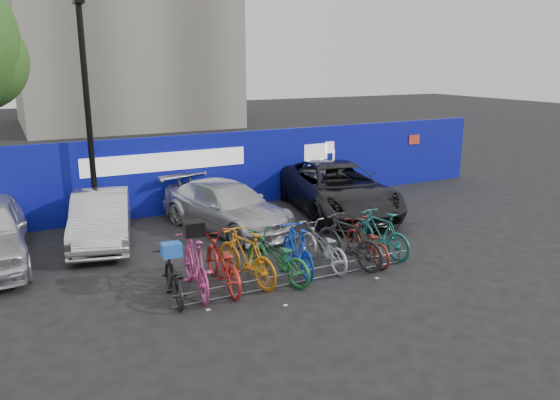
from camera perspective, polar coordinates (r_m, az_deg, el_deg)
ground at (r=12.21m, az=0.86°, el=-7.72°), size 100.00×100.00×0.00m
hoarding at (r=17.19m, az=-8.53°, el=2.86°), size 22.00×0.18×2.40m
lamppost at (r=15.59m, az=-19.44°, el=8.72°), size 0.25×0.50×6.11m
bike_rack at (r=11.66m, az=2.26°, el=-7.96°), size 5.60×0.03×0.30m
car_1 at (r=14.76m, az=-18.18°, el=-1.82°), size 2.22×4.20×1.32m
car_2 at (r=15.22m, az=-5.58°, el=-0.67°), size 3.09×4.88×1.32m
car_3 at (r=16.85m, az=6.00°, el=1.18°), size 3.57×5.90×1.53m
bike_0 at (r=11.03m, az=-11.13°, el=-7.98°), size 0.76×1.76×0.90m
bike_1 at (r=11.18m, az=-8.84°, el=-6.67°), size 0.76×2.09×1.23m
bike_2 at (r=11.40m, az=-6.10°, el=-6.49°), size 0.81×2.12×1.10m
bike_3 at (r=11.55m, az=-3.53°, el=-5.92°), size 1.00×2.04×1.18m
bike_4 at (r=11.71m, az=-0.34°, el=-5.96°), size 1.18×2.11×1.05m
bike_5 at (r=12.09m, az=1.86°, el=-5.19°), size 0.75×1.87×1.10m
bike_6 at (r=12.48m, az=4.51°, el=-4.82°), size 0.69×1.91×1.00m
bike_7 at (r=12.59m, az=7.20°, el=-4.22°), size 1.03×2.08×1.20m
bike_8 at (r=12.95m, az=9.03°, el=-4.34°), size 0.73×1.85×0.96m
bike_9 at (r=13.37m, az=10.46°, el=-3.44°), size 0.81×1.92×1.12m
cargo_crate at (r=10.82m, az=-11.28°, el=-5.12°), size 0.39×0.31×0.27m
cargo_topcase at (r=10.93m, az=-8.99°, el=-2.95°), size 0.43×0.39×0.29m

